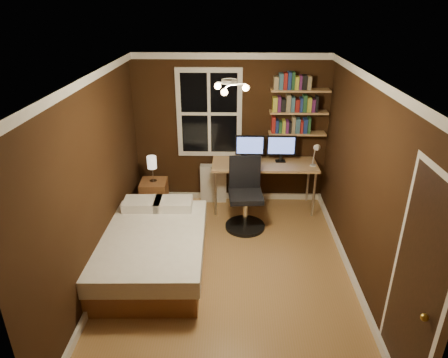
{
  "coord_description": "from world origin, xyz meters",
  "views": [
    {
      "loc": [
        0.05,
        -4.26,
        3.26
      ],
      "look_at": [
        -0.07,
        0.45,
        1.12
      ],
      "focal_mm": 32.0,
      "sensor_mm": 36.0,
      "label": 1
    }
  ],
  "objects_px": {
    "bedside_lamp": "(152,169)",
    "desk": "(264,167)",
    "office_chair": "(245,201)",
    "bed": "(152,249)",
    "desk_lamp": "(315,155)",
    "radiator": "(213,183)",
    "monitor_right": "(281,149)",
    "nightstand": "(155,196)",
    "monitor_left": "(250,148)"
  },
  "relations": [
    {
      "from": "monitor_left",
      "to": "office_chair",
      "type": "relative_size",
      "value": 0.43
    },
    {
      "from": "radiator",
      "to": "bed",
      "type": "bearing_deg",
      "value": -110.28
    },
    {
      "from": "monitor_right",
      "to": "office_chair",
      "type": "bearing_deg",
      "value": -129.68
    },
    {
      "from": "desk",
      "to": "monitor_left",
      "type": "height_order",
      "value": "monitor_left"
    },
    {
      "from": "monitor_left",
      "to": "desk_lamp",
      "type": "xyz_separation_m",
      "value": [
        1.01,
        -0.26,
        -0.0
      ]
    },
    {
      "from": "bedside_lamp",
      "to": "office_chair",
      "type": "relative_size",
      "value": 0.39
    },
    {
      "from": "desk",
      "to": "monitor_right",
      "type": "distance_m",
      "value": 0.4
    },
    {
      "from": "nightstand",
      "to": "monitor_right",
      "type": "bearing_deg",
      "value": 4.48
    },
    {
      "from": "nightstand",
      "to": "bedside_lamp",
      "type": "xyz_separation_m",
      "value": [
        0.0,
        0.0,
        0.48
      ]
    },
    {
      "from": "office_chair",
      "to": "bedside_lamp",
      "type": "bearing_deg",
      "value": 158.03
    },
    {
      "from": "nightstand",
      "to": "bedside_lamp",
      "type": "distance_m",
      "value": 0.48
    },
    {
      "from": "desk_lamp",
      "to": "office_chair",
      "type": "relative_size",
      "value": 0.4
    },
    {
      "from": "radiator",
      "to": "nightstand",
      "type": "bearing_deg",
      "value": -159.09
    },
    {
      "from": "nightstand",
      "to": "monitor_right",
      "type": "distance_m",
      "value": 2.22
    },
    {
      "from": "bedside_lamp",
      "to": "desk",
      "type": "height_order",
      "value": "bedside_lamp"
    },
    {
      "from": "bed",
      "to": "monitor_left",
      "type": "relative_size",
      "value": 4.08
    },
    {
      "from": "bedside_lamp",
      "to": "radiator",
      "type": "xyz_separation_m",
      "value": [
        0.96,
        0.37,
        -0.41
      ]
    },
    {
      "from": "desk",
      "to": "desk_lamp",
      "type": "height_order",
      "value": "desk_lamp"
    },
    {
      "from": "monitor_left",
      "to": "office_chair",
      "type": "bearing_deg",
      "value": -96.24
    },
    {
      "from": "office_chair",
      "to": "radiator",
      "type": "bearing_deg",
      "value": 117.75
    },
    {
      "from": "bedside_lamp",
      "to": "office_chair",
      "type": "bearing_deg",
      "value": -17.59
    },
    {
      "from": "bed",
      "to": "office_chair",
      "type": "distance_m",
      "value": 1.65
    },
    {
      "from": "desk",
      "to": "bed",
      "type": "bearing_deg",
      "value": -132.46
    },
    {
      "from": "monitor_right",
      "to": "desk",
      "type": "bearing_deg",
      "value": -162.28
    },
    {
      "from": "bedside_lamp",
      "to": "desk_lamp",
      "type": "distance_m",
      "value": 2.6
    },
    {
      "from": "bedside_lamp",
      "to": "monitor_right",
      "type": "xyz_separation_m",
      "value": [
        2.08,
        0.23,
        0.28
      ]
    },
    {
      "from": "bed",
      "to": "desk",
      "type": "xyz_separation_m",
      "value": [
        1.56,
        1.7,
        0.47
      ]
    },
    {
      "from": "bed",
      "to": "desk_lamp",
      "type": "xyz_separation_m",
      "value": [
        2.33,
        1.53,
        0.75
      ]
    },
    {
      "from": "nightstand",
      "to": "monitor_right",
      "type": "height_order",
      "value": "monitor_right"
    },
    {
      "from": "bedside_lamp",
      "to": "monitor_right",
      "type": "distance_m",
      "value": 2.11
    },
    {
      "from": "bedside_lamp",
      "to": "nightstand",
      "type": "bearing_deg",
      "value": 0.0
    },
    {
      "from": "monitor_left",
      "to": "monitor_right",
      "type": "xyz_separation_m",
      "value": [
        0.51,
        0.0,
        0.0
      ]
    },
    {
      "from": "radiator",
      "to": "monitor_left",
      "type": "height_order",
      "value": "monitor_left"
    },
    {
      "from": "bed",
      "to": "desk_lamp",
      "type": "distance_m",
      "value": 2.88
    },
    {
      "from": "bed",
      "to": "nightstand",
      "type": "height_order",
      "value": "bed"
    },
    {
      "from": "nightstand",
      "to": "desk",
      "type": "bearing_deg",
      "value": 2.75
    },
    {
      "from": "radiator",
      "to": "office_chair",
      "type": "xyz_separation_m",
      "value": [
        0.53,
        -0.84,
        0.1
      ]
    },
    {
      "from": "nightstand",
      "to": "bedside_lamp",
      "type": "height_order",
      "value": "bedside_lamp"
    },
    {
      "from": "desk",
      "to": "radiator",
      "type": "bearing_deg",
      "value": 165.41
    },
    {
      "from": "bedside_lamp",
      "to": "desk_lamp",
      "type": "relative_size",
      "value": 0.99
    },
    {
      "from": "bed",
      "to": "monitor_right",
      "type": "xyz_separation_m",
      "value": [
        1.82,
        1.79,
        0.75
      ]
    },
    {
      "from": "bed",
      "to": "nightstand",
      "type": "xyz_separation_m",
      "value": [
        -0.25,
        1.55,
        -0.01
      ]
    },
    {
      "from": "desk",
      "to": "desk_lamp",
      "type": "bearing_deg",
      "value": -12.72
    },
    {
      "from": "desk",
      "to": "office_chair",
      "type": "bearing_deg",
      "value": -117.22
    },
    {
      "from": "bedside_lamp",
      "to": "monitor_right",
      "type": "bearing_deg",
      "value": 6.39
    },
    {
      "from": "nightstand",
      "to": "monitor_left",
      "type": "bearing_deg",
      "value": 6.52
    },
    {
      "from": "monitor_left",
      "to": "radiator",
      "type": "bearing_deg",
      "value": 167.37
    },
    {
      "from": "office_chair",
      "to": "bed",
      "type": "bearing_deg",
      "value": -143.25
    },
    {
      "from": "bed",
      "to": "desk_lamp",
      "type": "relative_size",
      "value": 4.38
    },
    {
      "from": "monitor_right",
      "to": "desk_lamp",
      "type": "xyz_separation_m",
      "value": [
        0.5,
        -0.26,
        -0.0
      ]
    }
  ]
}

